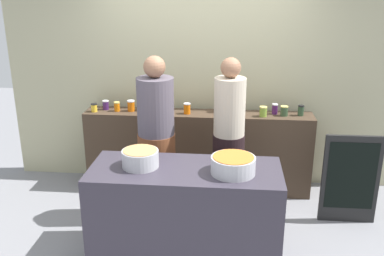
# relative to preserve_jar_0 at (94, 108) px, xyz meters

# --- Properties ---
(ground) EXTENTS (12.00, 12.00, 0.00)m
(ground) POSITION_rel_preserve_jar_0_xyz_m (1.23, -1.04, -1.03)
(ground) COLOR gray
(storefront_wall) EXTENTS (4.80, 0.12, 3.00)m
(storefront_wall) POSITION_rel_preserve_jar_0_xyz_m (1.23, 0.41, 0.47)
(storefront_wall) COLOR #B0AC87
(storefront_wall) RESTS_ON ground
(display_shelf) EXTENTS (2.70, 0.36, 0.98)m
(display_shelf) POSITION_rel_preserve_jar_0_xyz_m (1.23, 0.06, -0.54)
(display_shelf) COLOR #403123
(display_shelf) RESTS_ON ground
(prep_table) EXTENTS (1.70, 0.70, 0.89)m
(prep_table) POSITION_rel_preserve_jar_0_xyz_m (1.23, -1.34, -0.59)
(prep_table) COLOR #35303B
(prep_table) RESTS_ON ground
(preserve_jar_0) EXTENTS (0.07, 0.07, 0.10)m
(preserve_jar_0) POSITION_rel_preserve_jar_0_xyz_m (0.00, 0.00, 0.00)
(preserve_jar_0) COLOR gold
(preserve_jar_0) RESTS_ON display_shelf
(preserve_jar_1) EXTENTS (0.08, 0.08, 0.11)m
(preserve_jar_1) POSITION_rel_preserve_jar_0_xyz_m (0.11, 0.10, 0.01)
(preserve_jar_1) COLOR #3D1E57
(preserve_jar_1) RESTS_ON display_shelf
(preserve_jar_2) EXTENTS (0.07, 0.07, 0.11)m
(preserve_jar_2) POSITION_rel_preserve_jar_0_xyz_m (0.26, 0.05, 0.01)
(preserve_jar_2) COLOR orange
(preserve_jar_2) RESTS_ON display_shelf
(preserve_jar_3) EXTENTS (0.09, 0.09, 0.13)m
(preserve_jar_3) POSITION_rel_preserve_jar_0_xyz_m (0.43, 0.07, 0.02)
(preserve_jar_3) COLOR #CD5C0C
(preserve_jar_3) RESTS_ON display_shelf
(preserve_jar_4) EXTENTS (0.09, 0.09, 0.12)m
(preserve_jar_4) POSITION_rel_preserve_jar_0_xyz_m (0.56, 0.11, 0.01)
(preserve_jar_4) COLOR olive
(preserve_jar_4) RESTS_ON display_shelf
(preserve_jar_5) EXTENTS (0.07, 0.07, 0.13)m
(preserve_jar_5) POSITION_rel_preserve_jar_0_xyz_m (0.80, -0.00, 0.02)
(preserve_jar_5) COLOR orange
(preserve_jar_5) RESTS_ON display_shelf
(preserve_jar_6) EXTENTS (0.08, 0.08, 0.13)m
(preserve_jar_6) POSITION_rel_preserve_jar_0_xyz_m (1.11, 0.02, 0.01)
(preserve_jar_6) COLOR #DC610B
(preserve_jar_6) RESTS_ON display_shelf
(preserve_jar_7) EXTENTS (0.09, 0.09, 0.14)m
(preserve_jar_7) POSITION_rel_preserve_jar_0_xyz_m (1.48, 0.12, 0.02)
(preserve_jar_7) COLOR #B63810
(preserve_jar_7) RESTS_ON display_shelf
(preserve_jar_8) EXTENTS (0.07, 0.07, 0.10)m
(preserve_jar_8) POSITION_rel_preserve_jar_0_xyz_m (1.63, 0.02, 0.00)
(preserve_jar_8) COLOR #9A4218
(preserve_jar_8) RESTS_ON display_shelf
(preserve_jar_9) EXTENTS (0.09, 0.09, 0.12)m
(preserve_jar_9) POSITION_rel_preserve_jar_0_xyz_m (1.99, -0.01, 0.01)
(preserve_jar_9) COLOR olive
(preserve_jar_9) RESTS_ON display_shelf
(preserve_jar_10) EXTENTS (0.07, 0.07, 0.12)m
(preserve_jar_10) POSITION_rel_preserve_jar_0_xyz_m (2.13, 0.11, 0.01)
(preserve_jar_10) COLOR #441A50
(preserve_jar_10) RESTS_ON display_shelf
(preserve_jar_11) EXTENTS (0.09, 0.09, 0.12)m
(preserve_jar_11) POSITION_rel_preserve_jar_0_xyz_m (2.23, 0.05, 0.01)
(preserve_jar_11) COLOR #31482E
(preserve_jar_11) RESTS_ON display_shelf
(preserve_jar_12) EXTENTS (0.07, 0.07, 0.12)m
(preserve_jar_12) POSITION_rel_preserve_jar_0_xyz_m (2.42, 0.07, 0.01)
(preserve_jar_12) COLOR #2B432A
(preserve_jar_12) RESTS_ON display_shelf
(cooking_pot_left) EXTENTS (0.33, 0.33, 0.16)m
(cooking_pot_left) POSITION_rel_preserve_jar_0_xyz_m (0.83, -1.33, -0.06)
(cooking_pot_left) COLOR #B7B7BC
(cooking_pot_left) RESTS_ON prep_table
(cooking_pot_center) EXTENTS (0.38, 0.38, 0.15)m
(cooking_pot_center) POSITION_rel_preserve_jar_0_xyz_m (1.65, -1.39, -0.06)
(cooking_pot_center) COLOR #B7B7BC
(cooking_pot_center) RESTS_ON prep_table
(cook_with_tongs) EXTENTS (0.39, 0.39, 1.77)m
(cook_with_tongs) POSITION_rel_preserve_jar_0_xyz_m (0.86, -0.66, -0.23)
(cook_with_tongs) COLOR brown
(cook_with_tongs) RESTS_ON ground
(cook_in_cap) EXTENTS (0.33, 0.33, 1.76)m
(cook_in_cap) POSITION_rel_preserve_jar_0_xyz_m (1.61, -0.62, -0.23)
(cook_in_cap) COLOR black
(cook_in_cap) RESTS_ON ground
(chalkboard_sign) EXTENTS (0.59, 0.05, 0.98)m
(chalkboard_sign) POSITION_rel_preserve_jar_0_xyz_m (2.89, -0.56, -0.54)
(chalkboard_sign) COLOR black
(chalkboard_sign) RESTS_ON ground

